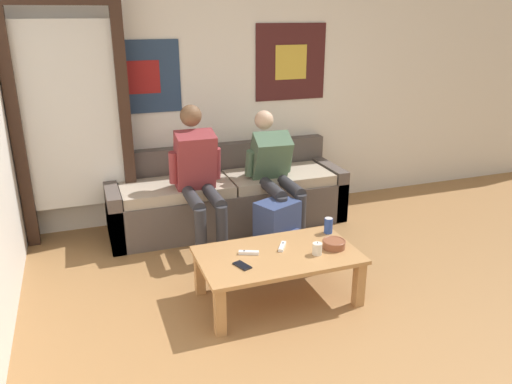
# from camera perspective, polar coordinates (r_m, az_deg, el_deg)

# --- Properties ---
(ground_plane) EXTENTS (18.00, 18.00, 0.00)m
(ground_plane) POSITION_cam_1_polar(r_m,az_deg,el_deg) (3.23, 13.34, -18.91)
(ground_plane) COLOR #9E7042
(wall_back) EXTENTS (10.00, 0.07, 2.55)m
(wall_back) POSITION_cam_1_polar(r_m,az_deg,el_deg) (5.09, -2.63, 11.70)
(wall_back) COLOR white
(wall_back) RESTS_ON ground_plane
(door_frame) EXTENTS (1.00, 0.10, 2.15)m
(door_frame) POSITION_cam_1_polar(r_m,az_deg,el_deg) (4.66, -20.42, 8.77)
(door_frame) COLOR #382319
(door_frame) RESTS_ON ground_plane
(couch) EXTENTS (2.30, 0.73, 0.75)m
(couch) POSITION_cam_1_polar(r_m,az_deg,el_deg) (4.93, -3.35, -0.61)
(couch) COLOR #564C47
(couch) RESTS_ON ground_plane
(coffee_table) EXTENTS (1.14, 0.66, 0.37)m
(coffee_table) POSITION_cam_1_polar(r_m,az_deg,el_deg) (3.62, 2.51, -7.83)
(coffee_table) COLOR #B27F4C
(coffee_table) RESTS_ON ground_plane
(person_seated_adult) EXTENTS (0.47, 0.89, 1.24)m
(person_seated_adult) POSITION_cam_1_polar(r_m,az_deg,el_deg) (4.37, -6.59, 2.04)
(person_seated_adult) COLOR #2D2D33
(person_seated_adult) RESTS_ON ground_plane
(person_seated_teen) EXTENTS (0.47, 0.97, 1.12)m
(person_seated_teen) POSITION_cam_1_polar(r_m,az_deg,el_deg) (4.63, 2.15, 2.51)
(person_seated_teen) COLOR #2D2D33
(person_seated_teen) RESTS_ON ground_plane
(backpack) EXTENTS (0.41, 0.38, 0.47)m
(backpack) POSITION_cam_1_polar(r_m,az_deg,el_deg) (4.34, 2.52, -4.22)
(backpack) COLOR navy
(backpack) RESTS_ON ground_plane
(ceramic_bowl) EXTENTS (0.17, 0.17, 0.06)m
(ceramic_bowl) POSITION_cam_1_polar(r_m,az_deg,el_deg) (3.71, 8.91, -5.84)
(ceramic_bowl) COLOR brown
(ceramic_bowl) RESTS_ON coffee_table
(pillar_candle) EXTENTS (0.07, 0.07, 0.10)m
(pillar_candle) POSITION_cam_1_polar(r_m,az_deg,el_deg) (3.59, 7.06, -6.45)
(pillar_candle) COLOR silver
(pillar_candle) RESTS_ON coffee_table
(drink_can_blue) EXTENTS (0.07, 0.07, 0.12)m
(drink_can_blue) POSITION_cam_1_polar(r_m,az_deg,el_deg) (3.93, 8.28, -3.81)
(drink_can_blue) COLOR #28479E
(drink_can_blue) RESTS_ON coffee_table
(game_controller_near_left) EXTENTS (0.11, 0.14, 0.03)m
(game_controller_near_left) POSITION_cam_1_polar(r_m,az_deg,el_deg) (3.67, 3.02, -6.23)
(game_controller_near_left) COLOR white
(game_controller_near_left) RESTS_ON coffee_table
(game_controller_near_right) EXTENTS (0.15, 0.09, 0.03)m
(game_controller_near_right) POSITION_cam_1_polar(r_m,az_deg,el_deg) (3.58, -0.84, -6.94)
(game_controller_near_right) COLOR white
(game_controller_near_right) RESTS_ON coffee_table
(cell_phone) EXTENTS (0.11, 0.15, 0.01)m
(cell_phone) POSITION_cam_1_polar(r_m,az_deg,el_deg) (3.42, -1.59, -8.39)
(cell_phone) COLOR black
(cell_phone) RESTS_ON coffee_table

